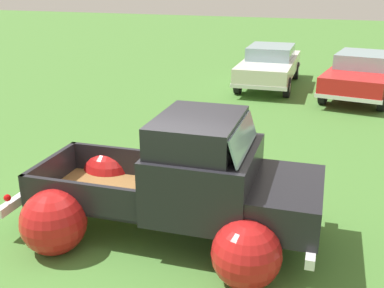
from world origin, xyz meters
The scene contains 4 objects.
ground_plane centered at (0.00, 0.00, 0.00)m, with size 80.00×80.00×0.00m, color #477A33.
vintage_pickup_truck centered at (0.39, 0.02, 0.76)m, with size 4.71×2.94×1.96m.
show_car_0 centered at (-0.36, 10.70, 0.78)m, with size 1.99×4.74×1.43m.
show_car_1 centered at (2.77, 10.09, 0.79)m, with size 2.53×4.82×1.43m.
Camera 1 is at (2.52, -5.82, 3.76)m, focal length 43.08 mm.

